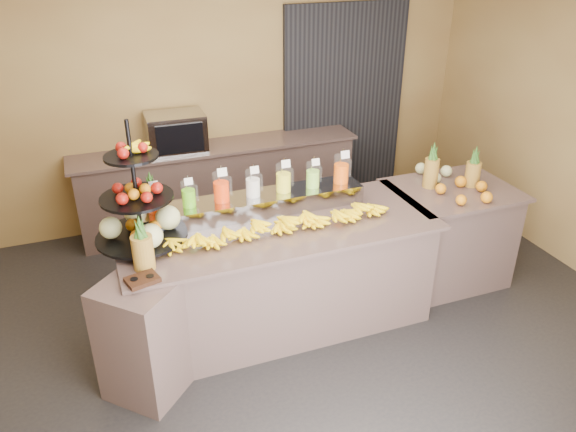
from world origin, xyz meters
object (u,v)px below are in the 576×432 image
banana_heap (280,222)px  fruit_stand (145,212)px  condiment_caddy (142,280)px  right_fruit_pile (457,182)px  oven_warmer (176,132)px  pitcher_tray (254,204)px

banana_heap → fruit_stand: 1.00m
condiment_caddy → right_fruit_pile: (2.79, 0.47, 0.07)m
right_fruit_pile → oven_warmer: oven_warmer is taller
pitcher_tray → banana_heap: size_ratio=1.00×
right_fruit_pile → oven_warmer: size_ratio=0.85×
banana_heap → fruit_stand: (-0.97, 0.18, 0.17)m
pitcher_tray → right_fruit_pile: right_fruit_pile is taller
oven_warmer → banana_heap: bearing=-77.3°
condiment_caddy → banana_heap: bearing=17.8°
banana_heap → fruit_stand: bearing=169.3°
pitcher_tray → right_fruit_pile: 1.82m
banana_heap → condiment_caddy: bearing=-162.2°
banana_heap → oven_warmer: bearing=101.3°
pitcher_tray → right_fruit_pile: size_ratio=3.66×
condiment_caddy → right_fruit_pile: bearing=9.6°
condiment_caddy → pitcher_tray: bearing=35.4°
pitcher_tray → fruit_stand: fruit_stand is taller
condiment_caddy → oven_warmer: size_ratio=0.35×
pitcher_tray → condiment_caddy: size_ratio=8.98×
banana_heap → condiment_caddy: size_ratio=8.98×
fruit_stand → oven_warmer: fruit_stand is taller
banana_heap → condiment_caddy: 1.15m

